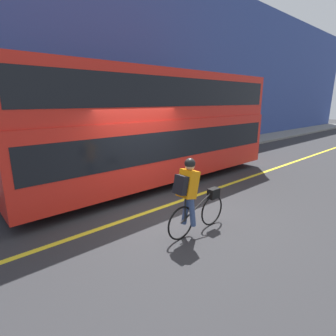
% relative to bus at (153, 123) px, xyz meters
% --- Properties ---
extents(ground_plane, '(80.00, 80.00, 0.00)m').
position_rel_bus_xyz_m(ground_plane, '(-1.43, -2.25, -1.98)').
color(ground_plane, '#2D2D30').
extents(road_center_line, '(50.00, 0.14, 0.01)m').
position_rel_bus_xyz_m(road_center_line, '(-1.43, -1.95, -1.98)').
color(road_center_line, yellow).
rests_on(road_center_line, ground_plane).
extents(sidewalk_curb, '(60.00, 2.05, 0.13)m').
position_rel_bus_xyz_m(sidewalk_curb, '(-1.43, 2.72, -1.92)').
color(sidewalk_curb, gray).
rests_on(sidewalk_curb, ground_plane).
extents(building_facade, '(60.00, 0.30, 9.05)m').
position_rel_bus_xyz_m(building_facade, '(-1.43, 3.89, 2.54)').
color(building_facade, '#33478C').
rests_on(building_facade, ground_plane).
extents(bus, '(9.20, 2.52, 3.57)m').
position_rel_bus_xyz_m(bus, '(0.00, 0.00, 0.00)').
color(bus, black).
rests_on(bus, ground_plane).
extents(cyclist_on_bike, '(1.65, 0.32, 1.63)m').
position_rel_bus_xyz_m(cyclist_on_bike, '(-1.74, -3.43, -1.10)').
color(cyclist_on_bike, black).
rests_on(cyclist_on_bike, ground_plane).
extents(trash_bin, '(0.48, 0.48, 1.01)m').
position_rel_bus_xyz_m(trash_bin, '(1.88, 2.62, -1.35)').
color(trash_bin, '#515156').
rests_on(trash_bin, sidewalk_curb).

